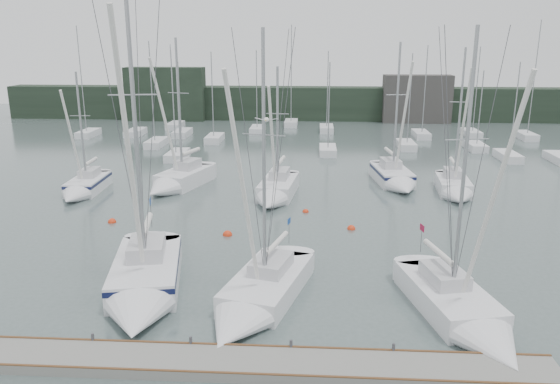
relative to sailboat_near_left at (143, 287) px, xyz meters
The scene contains 19 objects.
ground 5.35m from the sailboat_near_left, ahead, with size 160.00×160.00×0.00m, color #4B5C59.
dock 7.56m from the sailboat_near_left, 45.43° to the right, with size 24.00×2.00×0.40m, color slate.
far_treeline 61.88m from the sailboat_near_left, 85.09° to the left, with size 90.00×4.00×5.00m, color black.
far_building_left 61.50m from the sailboat_near_left, 103.85° to the left, with size 12.00×3.00×8.00m, color black.
far_building_right 64.08m from the sailboat_near_left, 68.66° to the left, with size 10.00×3.00×7.00m, color #3A3836.
mast_forest 43.59m from the sailboat_near_left, 79.82° to the left, with size 57.43×27.86×14.42m.
sailboat_near_left is the anchor object (origin of this frame).
sailboat_near_center 5.51m from the sailboat_near_left, 10.09° to the right, with size 5.14×9.53×13.63m.
sailboat_near_right 14.91m from the sailboat_near_left, ahead, with size 4.71×9.36×13.64m.
sailboat_mid_a 20.58m from the sailboat_near_left, 120.44° to the left, with size 2.61×7.35×10.41m.
sailboat_mid_b 20.15m from the sailboat_near_left, 99.70° to the left, with size 5.10×8.49×13.11m.
sailboat_mid_c 17.98m from the sailboat_near_left, 73.44° to the left, with size 3.41×8.33×10.92m.
sailboat_mid_d 26.65m from the sailboat_near_left, 55.49° to the left, with size 3.66×8.24×12.76m.
sailboat_mid_e 27.28m from the sailboat_near_left, 44.71° to the left, with size 3.05×7.18×12.28m.
buoy_a 9.52m from the sailboat_near_left, 73.85° to the left, with size 0.61×0.61×0.61m, color red.
buoy_b 16.17m from the sailboat_near_left, 62.12° to the left, with size 0.46×0.46×0.46m, color red.
buoy_c 12.51m from the sailboat_near_left, 116.90° to the left, with size 0.56×0.56×0.56m, color red.
seagull 10.38m from the sailboat_near_left, 12.51° to the right, with size 0.98×0.44×0.19m.
buoy_d 15.15m from the sailboat_near_left, 45.39° to the left, with size 0.55×0.55×0.55m, color red.
Camera 1 is at (2.75, -23.08, 12.10)m, focal length 35.00 mm.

